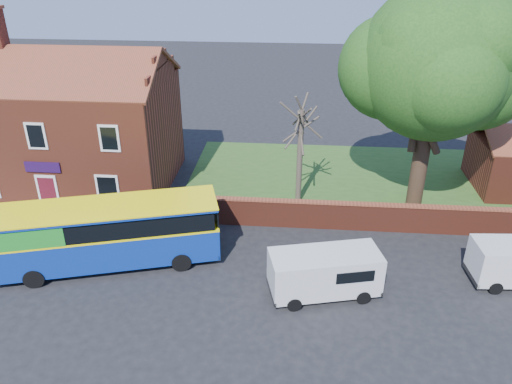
{
  "coord_description": "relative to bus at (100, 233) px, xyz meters",
  "views": [
    {
      "loc": [
        6.81,
        -16.38,
        14.02
      ],
      "look_at": [
        4.97,
        5.0,
        3.04
      ],
      "focal_mm": 35.0,
      "sensor_mm": 36.0,
      "label": 1
    }
  ],
  "objects": [
    {
      "name": "shop_building",
      "position": [
        -4.89,
        8.79,
        1.64
      ],
      "size": [
        12.3,
        8.13,
        10.5
      ],
      "color": "brown",
      "rests_on": "ground"
    },
    {
      "name": "grass_strip",
      "position": [
        15.13,
        10.3,
        -1.75
      ],
      "size": [
        26.0,
        12.0,
        0.04
      ],
      "primitive_type": "cube",
      "color": "#426B28",
      "rests_on": "ground"
    },
    {
      "name": "boundary_wall",
      "position": [
        15.13,
        4.3,
        -0.96
      ],
      "size": [
        22.0,
        0.38,
        1.6
      ],
      "color": "maroon",
      "rests_on": "ground"
    },
    {
      "name": "large_tree",
      "position": [
        15.98,
        7.38,
        6.31
      ],
      "size": [
        10.12,
        8.01,
        12.35
      ],
      "color": "black",
      "rests_on": "ground"
    },
    {
      "name": "bus",
      "position": [
        0.0,
        0.0,
        0.0
      ],
      "size": [
        10.57,
        5.33,
        3.12
      ],
      "rotation": [
        0.0,
        0.0,
        0.28
      ],
      "color": "#0D3097",
      "rests_on": "ground"
    },
    {
      "name": "ground",
      "position": [
        2.13,
        -2.7,
        -1.77
      ],
      "size": [
        120.0,
        120.0,
        0.0
      ],
      "primitive_type": "plane",
      "color": "black",
      "rests_on": "ground"
    },
    {
      "name": "kerb",
      "position": [
        -4.87,
        1.3,
        -1.7
      ],
      "size": [
        18.0,
        0.15,
        0.14
      ],
      "primitive_type": "cube",
      "color": "slate",
      "rests_on": "ground"
    },
    {
      "name": "van_near",
      "position": [
        10.39,
        -1.33,
        -0.61
      ],
      "size": [
        5.04,
        2.96,
        2.08
      ],
      "rotation": [
        0.0,
        0.0,
        0.24
      ],
      "color": "silver",
      "rests_on": "ground"
    },
    {
      "name": "bare_tree",
      "position": [
        9.18,
        7.16,
        1.41
      ],
      "size": [
        2.32,
        2.77,
        6.2
      ],
      "color": "#4C4238",
      "rests_on": "ground"
    },
    {
      "name": "pavement",
      "position": [
        -4.87,
        3.05,
        -1.71
      ],
      "size": [
        18.0,
        3.5,
        0.12
      ],
      "primitive_type": "cube",
      "color": "gray",
      "rests_on": "ground"
    }
  ]
}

